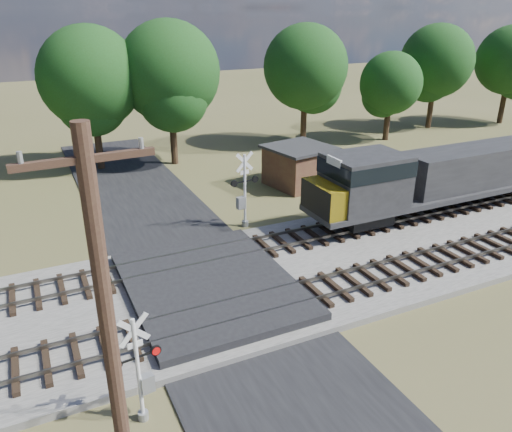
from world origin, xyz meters
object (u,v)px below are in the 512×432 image
crossing_signal_far (244,197)px  equipment_shed (299,166)px  utility_pole (111,351)px  crossing_signal_near (142,377)px

crossing_signal_far → equipment_shed: crossing_signal_far is taller
crossing_signal_far → utility_pole: utility_pole is taller
crossing_signal_near → utility_pole: utility_pole is taller
crossing_signal_far → equipment_shed: bearing=-151.1°
crossing_signal_far → equipment_shed: size_ratio=0.92×
crossing_signal_near → equipment_shed: size_ratio=0.78×
crossing_signal_near → utility_pole: bearing=-115.8°
utility_pole → equipment_shed: 26.74m
crossing_signal_far → utility_pole: (-9.90, -15.61, 3.48)m
crossing_signal_near → crossing_signal_far: 15.02m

